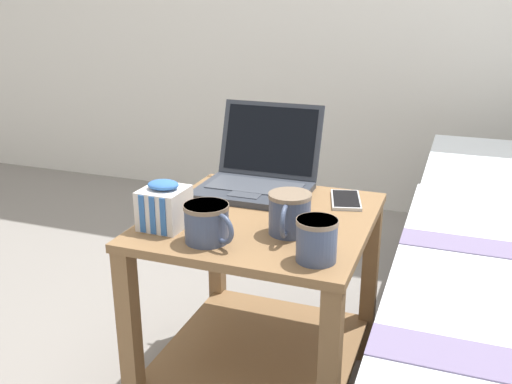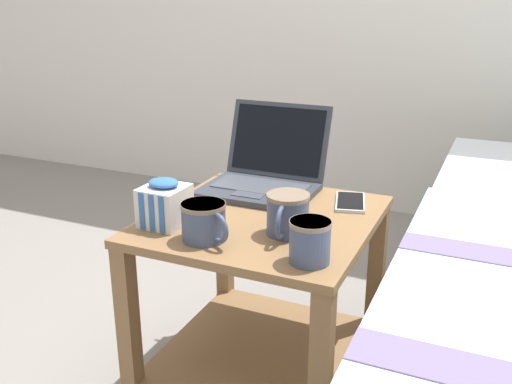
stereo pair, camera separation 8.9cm
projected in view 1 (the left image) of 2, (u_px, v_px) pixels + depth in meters
bedside_table at (262, 283)px, 1.53m from camera, size 0.55×0.58×0.54m
laptop at (259, 173)px, 1.66m from camera, size 0.31×0.31×0.23m
mug_front_left at (289, 212)px, 1.35m from camera, size 0.10×0.15×0.10m
mug_front_right at (207, 221)px, 1.30m from camera, size 0.14×0.11×0.09m
mug_mid_center at (317, 237)px, 1.21m from camera, size 0.09×0.13×0.09m
snack_bag at (164, 206)px, 1.38m from camera, size 0.11×0.11×0.12m
cell_phone at (346, 200)px, 1.57m from camera, size 0.11×0.16×0.01m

